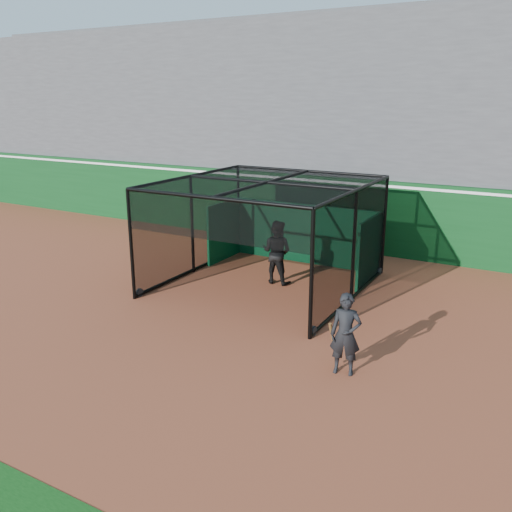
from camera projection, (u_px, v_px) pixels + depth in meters
The scene contains 6 objects.
ground at pixel (191, 334), 12.17m from camera, with size 120.00×120.00×0.00m, color brown.
outfield_wall at pixel (333, 211), 18.92m from camera, with size 50.00×0.50×2.50m.
grandstand at pixel (372, 114), 21.18m from camera, with size 50.00×7.85×8.95m.
batting_cage at pixel (267, 235), 14.97m from camera, with size 5.14×5.43×2.92m.
batter at pixel (277, 252), 15.32m from camera, with size 0.89×0.69×1.82m, color black.
on_deck_player at pixel (345, 334), 10.25m from camera, with size 0.65×0.50×1.61m.
Camera 1 is at (6.75, -9.04, 5.12)m, focal length 38.00 mm.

